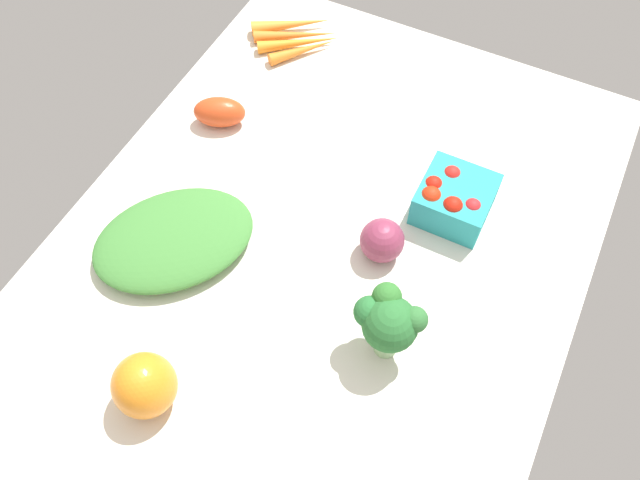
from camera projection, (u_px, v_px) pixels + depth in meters
tablecloth at (320, 251)px, 99.43cm from camera, size 104.00×76.00×2.00cm
bell_pepper_orange at (145, 385)px, 82.13cm from camera, size 10.43×10.43×9.44cm
red_onion_near_basket at (382, 240)px, 95.32cm from camera, size 6.60×6.60×6.60cm
berry_basket at (453, 199)px, 99.23cm from camera, size 10.76×10.76×7.03cm
roma_tomato at (219, 112)px, 109.86cm from camera, size 8.18×10.07×5.08cm
leafy_greens_clump at (174, 239)px, 96.82cm from camera, size 29.66×28.98×4.29cm
broccoli_head at (389, 321)px, 83.73cm from camera, size 8.16×9.51×11.43cm
carrot_bunch at (296, 36)px, 121.83cm from camera, size 16.30×17.21×2.76cm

